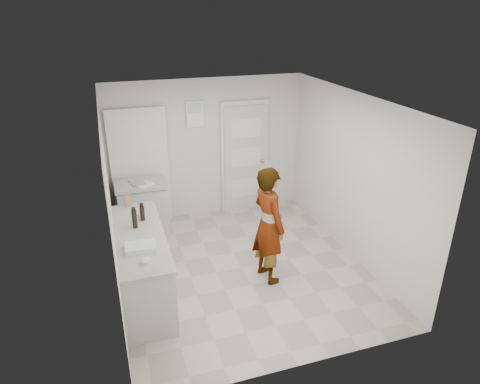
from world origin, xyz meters
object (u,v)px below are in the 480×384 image
object	(u,v)px
person	(268,225)
oil_cruet_a	(142,212)
cake_mix_box	(128,201)
egg_bowl	(146,261)
baking_dish	(140,247)
spice_jar	(137,217)
oil_cruet_b	(134,218)

from	to	relation	value
person	oil_cruet_a	size ratio (longest dim) A/B	6.42
cake_mix_box	egg_bowl	xyz separation A→B (m)	(0.07, -1.59, -0.06)
oil_cruet_a	baking_dish	bearing A→B (deg)	-98.12
spice_jar	oil_cruet_b	size ratio (longest dim) A/B	0.27
oil_cruet_b	baking_dish	xyz separation A→B (m)	(0.01, -0.58, -0.12)
cake_mix_box	spice_jar	xyz separation A→B (m)	(0.08, -0.48, -0.04)
cake_mix_box	spice_jar	distance (m)	0.49
spice_jar	oil_cruet_a	size ratio (longest dim) A/B	0.31
spice_jar	egg_bowl	size ratio (longest dim) A/B	0.69
cake_mix_box	egg_bowl	world-z (taller)	cake_mix_box
egg_bowl	spice_jar	bearing A→B (deg)	89.60
spice_jar	egg_bowl	xyz separation A→B (m)	(-0.01, -1.11, -0.02)
spice_jar	egg_bowl	distance (m)	1.11
cake_mix_box	egg_bowl	bearing A→B (deg)	-110.46
baking_dish	egg_bowl	size ratio (longest dim) A/B	3.19
oil_cruet_b	baking_dish	bearing A→B (deg)	-89.15
oil_cruet_a	oil_cruet_b	world-z (taller)	oil_cruet_b
cake_mix_box	oil_cruet_a	xyz separation A→B (m)	(0.15, -0.50, 0.04)
cake_mix_box	person	bearing A→B (deg)	-53.02
baking_dish	person	bearing A→B (deg)	7.92
oil_cruet_b	baking_dish	distance (m)	0.59
person	baking_dish	distance (m)	1.76
cake_mix_box	oil_cruet_b	world-z (taller)	oil_cruet_b
oil_cruet_a	oil_cruet_b	distance (m)	0.22
cake_mix_box	oil_cruet_a	size ratio (longest dim) A/B	0.62
cake_mix_box	oil_cruet_a	distance (m)	0.53
oil_cruet_a	oil_cruet_b	bearing A→B (deg)	-121.96
egg_bowl	cake_mix_box	bearing A→B (deg)	92.58
spice_jar	egg_bowl	bearing A→B (deg)	-90.40
person	baking_dish	bearing A→B (deg)	86.06
spice_jar	oil_cruet_a	bearing A→B (deg)	-15.49
cake_mix_box	egg_bowl	size ratio (longest dim) A/B	1.40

